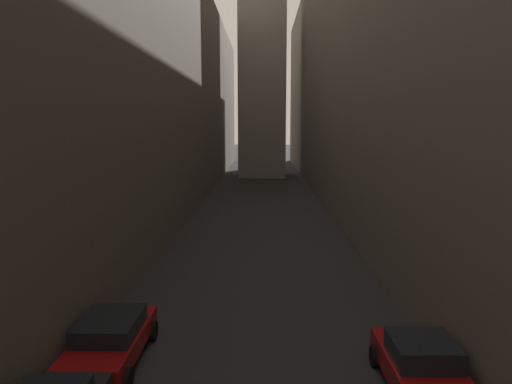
% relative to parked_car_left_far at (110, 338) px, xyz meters
% --- Properties ---
extents(ground_plane, '(264.00, 264.00, 0.00)m').
position_rel_parked_car_left_far_xyz_m(ground_plane, '(4.40, 25.03, -0.75)').
color(ground_plane, '#232326').
extents(building_block_left, '(11.78, 108.00, 21.17)m').
position_rel_parked_car_left_far_xyz_m(building_block_left, '(-6.99, 27.03, 9.83)').
color(building_block_left, '#60594F').
rests_on(building_block_left, ground).
extents(building_block_right, '(12.10, 108.00, 24.72)m').
position_rel_parked_car_left_far_xyz_m(building_block_right, '(15.95, 27.03, 11.61)').
color(building_block_right, '#60594F').
rests_on(building_block_right, ground).
extents(parked_car_left_far, '(2.05, 4.43, 1.41)m').
position_rel_parked_car_left_far_xyz_m(parked_car_left_far, '(0.00, 0.00, 0.00)').
color(parked_car_left_far, maroon).
rests_on(parked_car_left_far, ground).
extents(parked_car_right_far, '(2.02, 4.03, 1.51)m').
position_rel_parked_car_left_far_xyz_m(parked_car_right_far, '(8.80, -1.50, 0.01)').
color(parked_car_right_far, maroon).
rests_on(parked_car_right_far, ground).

